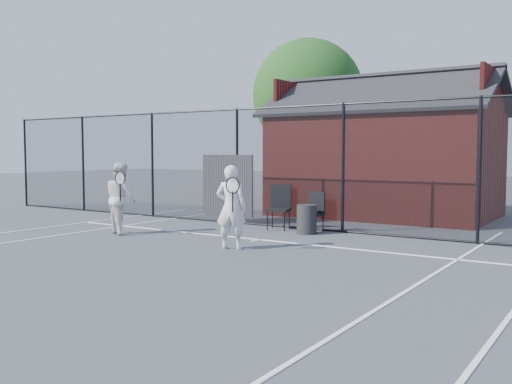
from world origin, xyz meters
The scene contains 10 objects.
ground centered at (0.00, 0.00, 0.00)m, with size 80.00×80.00×0.00m, color #41474A.
court_lines centered at (0.00, -1.32, 0.01)m, with size 11.02×18.00×0.01m.
fence centered at (-0.30, 5.00, 1.45)m, with size 22.04×3.00×3.00m.
clubhouse centered at (0.50, 9.00, 1.61)m, with size 6.50×4.36×4.19m.
tree_left centered at (-4.50, 13.50, 4.19)m, with size 4.48×4.48×6.44m.
player_front centered at (0.17, 1.73, 0.82)m, with size 0.77×0.62×1.62m.
player_back centered at (-3.17, 2.05, 0.82)m, with size 0.98×0.88×1.64m.
chair_left centered at (0.41, 4.60, 0.46)m, with size 0.44×0.46×0.92m, color black.
chair_right centered at (-0.50, 4.60, 0.53)m, with size 0.51×0.53×1.07m, color black.
waste_bin centered at (0.41, 4.35, 0.33)m, with size 0.46×0.46×0.67m, color #252525.
Camera 1 is at (6.57, -7.09, 1.87)m, focal length 40.00 mm.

